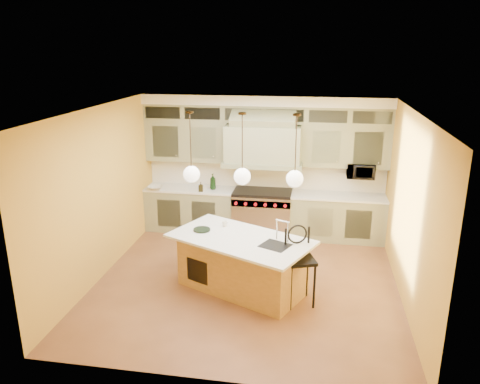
% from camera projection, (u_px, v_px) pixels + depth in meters
% --- Properties ---
extents(floor, '(5.00, 5.00, 0.00)m').
position_uv_depth(floor, '(247.00, 281.00, 7.95)').
color(floor, brown).
rests_on(floor, ground).
extents(ceiling, '(5.00, 5.00, 0.00)m').
position_uv_depth(ceiling, '(247.00, 110.00, 7.08)').
color(ceiling, white).
rests_on(ceiling, wall_back).
extents(wall_back, '(5.00, 0.00, 5.00)m').
position_uv_depth(wall_back, '(265.00, 164.00, 9.87)').
color(wall_back, gold).
rests_on(wall_back, ground).
extents(wall_front, '(5.00, 0.00, 5.00)m').
position_uv_depth(wall_front, '(213.00, 271.00, 5.16)').
color(wall_front, gold).
rests_on(wall_front, ground).
extents(wall_left, '(0.00, 5.00, 5.00)m').
position_uv_depth(wall_left, '(101.00, 193.00, 7.91)').
color(wall_left, gold).
rests_on(wall_left, ground).
extents(wall_right, '(0.00, 5.00, 5.00)m').
position_uv_depth(wall_right, '(409.00, 209.00, 7.12)').
color(wall_right, gold).
rests_on(wall_right, ground).
extents(back_cabinetry, '(5.00, 0.77, 2.90)m').
position_uv_depth(back_cabinetry, '(263.00, 168.00, 9.62)').
color(back_cabinetry, gray).
rests_on(back_cabinetry, floor).
extents(range, '(1.20, 0.74, 0.96)m').
position_uv_depth(range, '(262.00, 212.00, 9.82)').
color(range, silver).
rests_on(range, floor).
extents(kitchen_island, '(2.51, 2.01, 1.35)m').
position_uv_depth(kitchen_island, '(242.00, 263.00, 7.57)').
color(kitchen_island, olive).
rests_on(kitchen_island, floor).
extents(counter_stool, '(0.55, 0.55, 1.23)m').
position_uv_depth(counter_stool, '(299.00, 260.00, 7.11)').
color(counter_stool, black).
rests_on(counter_stool, floor).
extents(microwave, '(0.54, 0.37, 0.30)m').
position_uv_depth(microwave, '(361.00, 171.00, 9.32)').
color(microwave, black).
rests_on(microwave, back_cabinetry).
extents(oil_bottle_a, '(0.14, 0.14, 0.34)m').
position_uv_depth(oil_bottle_a, '(213.00, 182.00, 9.81)').
color(oil_bottle_a, black).
rests_on(oil_bottle_a, back_cabinetry).
extents(oil_bottle_b, '(0.10, 0.11, 0.20)m').
position_uv_depth(oil_bottle_b, '(201.00, 187.00, 9.68)').
color(oil_bottle_b, black).
rests_on(oil_bottle_b, back_cabinetry).
extents(fruit_bowl, '(0.36, 0.36, 0.08)m').
position_uv_depth(fruit_bowl, '(155.00, 188.00, 9.82)').
color(fruit_bowl, beige).
rests_on(fruit_bowl, back_cabinetry).
extents(cup, '(0.11, 0.11, 0.09)m').
position_uv_depth(cup, '(225.00, 224.00, 7.88)').
color(cup, white).
rests_on(cup, kitchen_island).
extents(pendant_left, '(0.26, 0.26, 1.11)m').
position_uv_depth(pendant_left, '(191.00, 172.00, 7.26)').
color(pendant_left, '#2D2319').
rests_on(pendant_left, ceiling).
extents(pendant_center, '(0.26, 0.26, 1.11)m').
position_uv_depth(pendant_center, '(242.00, 175.00, 7.14)').
color(pendant_center, '#2D2319').
rests_on(pendant_center, ceiling).
extents(pendant_right, '(0.26, 0.26, 1.11)m').
position_uv_depth(pendant_right, '(295.00, 177.00, 7.01)').
color(pendant_right, '#2D2319').
rests_on(pendant_right, ceiling).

